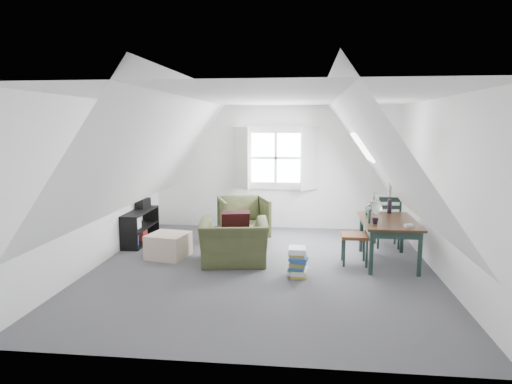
# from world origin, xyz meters

# --- Properties ---
(floor) EXTENTS (5.50, 5.50, 0.00)m
(floor) POSITION_xyz_m (0.00, 0.00, 0.00)
(floor) COLOR #4C4B50
(floor) RESTS_ON ground
(ceiling) EXTENTS (5.50, 5.50, 0.00)m
(ceiling) POSITION_xyz_m (0.00, 0.00, 2.50)
(ceiling) COLOR white
(ceiling) RESTS_ON wall_back
(wall_back) EXTENTS (5.00, 0.00, 5.00)m
(wall_back) POSITION_xyz_m (0.00, 2.75, 1.25)
(wall_back) COLOR white
(wall_back) RESTS_ON ground
(wall_front) EXTENTS (5.00, 0.00, 5.00)m
(wall_front) POSITION_xyz_m (0.00, -2.75, 1.25)
(wall_front) COLOR white
(wall_front) RESTS_ON ground
(wall_left) EXTENTS (0.00, 5.50, 5.50)m
(wall_left) POSITION_xyz_m (-2.50, 0.00, 1.25)
(wall_left) COLOR white
(wall_left) RESTS_ON ground
(wall_right) EXTENTS (0.00, 5.50, 5.50)m
(wall_right) POSITION_xyz_m (2.50, 0.00, 1.25)
(wall_right) COLOR white
(wall_right) RESTS_ON ground
(slope_left) EXTENTS (3.19, 5.50, 4.48)m
(slope_left) POSITION_xyz_m (-1.55, 0.00, 1.78)
(slope_left) COLOR white
(slope_left) RESTS_ON wall_left
(slope_right) EXTENTS (3.19, 5.50, 4.48)m
(slope_right) POSITION_xyz_m (1.55, 0.00, 1.78)
(slope_right) COLOR white
(slope_right) RESTS_ON wall_right
(dormer_window) EXTENTS (1.71, 0.35, 1.30)m
(dormer_window) POSITION_xyz_m (0.00, 2.68, 1.45)
(dormer_window) COLOR white
(dormer_window) RESTS_ON wall_back
(skylight) EXTENTS (0.35, 0.75, 0.47)m
(skylight) POSITION_xyz_m (1.55, 1.30, 1.75)
(skylight) COLOR white
(skylight) RESTS_ON slope_right
(armchair_near) EXTENTS (1.15, 1.04, 0.67)m
(armchair_near) POSITION_xyz_m (-0.46, 0.20, 0.00)
(armchair_near) COLOR #3F4623
(armchair_near) RESTS_ON floor
(armchair_far) EXTENTS (1.10, 1.11, 0.80)m
(armchair_far) POSITION_xyz_m (-0.52, 1.69, 0.00)
(armchair_far) COLOR #3F4623
(armchair_far) RESTS_ON floor
(throw_pillow) EXTENTS (0.48, 0.34, 0.45)m
(throw_pillow) POSITION_xyz_m (-0.46, 0.35, 0.59)
(throw_pillow) COLOR #360E12
(throw_pillow) RESTS_ON armchair_near
(ottoman) EXTENTS (0.68, 0.68, 0.39)m
(ottoman) POSITION_xyz_m (-1.57, 0.41, 0.19)
(ottoman) COLOR #C5A793
(ottoman) RESTS_ON floor
(dining_table) EXTENTS (0.81, 1.35, 0.68)m
(dining_table) POSITION_xyz_m (1.89, 0.49, 0.59)
(dining_table) COLOR #331D0F
(dining_table) RESTS_ON floor
(demijohn) EXTENTS (0.24, 0.24, 0.33)m
(demijohn) POSITION_xyz_m (1.74, 0.94, 0.81)
(demijohn) COLOR silver
(demijohn) RESTS_ON dining_table
(vase_twigs) EXTENTS (0.07, 0.08, 0.57)m
(vase_twigs) POSITION_xyz_m (1.99, 1.04, 0.80)
(vase_twigs) COLOR black
(vase_twigs) RESTS_ON dining_table
(cup) EXTENTS (0.12, 0.12, 0.09)m
(cup) POSITION_xyz_m (1.64, 0.19, 0.68)
(cup) COLOR black
(cup) RESTS_ON dining_table
(paper_box) EXTENTS (0.14, 0.11, 0.04)m
(paper_box) POSITION_xyz_m (2.09, 0.04, 0.70)
(paper_box) COLOR white
(paper_box) RESTS_ON dining_table
(dining_chair_far) EXTENTS (0.43, 0.43, 0.91)m
(dining_chair_far) POSITION_xyz_m (2.04, 1.44, 0.48)
(dining_chair_far) COLOR #5E2B12
(dining_chair_far) RESTS_ON floor
(dining_chair_near) EXTENTS (0.41, 0.41, 0.88)m
(dining_chair_near) POSITION_xyz_m (1.41, 0.38, 0.46)
(dining_chair_near) COLOR #5E2B12
(dining_chair_near) RESTS_ON floor
(media_shelf) EXTENTS (0.38, 1.15, 0.59)m
(media_shelf) POSITION_xyz_m (-2.38, 1.20, 0.27)
(media_shelf) COLOR black
(media_shelf) RESTS_ON floor
(electronics_box) EXTENTS (0.24, 0.30, 0.21)m
(electronics_box) POSITION_xyz_m (-2.38, 1.49, 0.68)
(electronics_box) COLOR black
(electronics_box) RESTS_ON media_shelf
(magazine_stack) EXTENTS (0.31, 0.37, 0.41)m
(magazine_stack) POSITION_xyz_m (0.52, -0.30, 0.21)
(magazine_stack) COLOR #B29933
(magazine_stack) RESTS_ON floor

